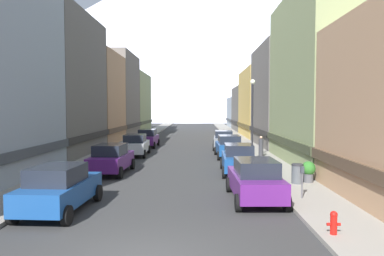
# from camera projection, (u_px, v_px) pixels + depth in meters

# --- Properties ---
(sidewalk_left) EXTENTS (2.50, 100.00, 0.15)m
(sidewalk_left) POSITION_uv_depth(u_px,v_px,m) (135.00, 140.00, 44.34)
(sidewalk_left) COLOR gray
(sidewalk_left) RESTS_ON ground
(sidewalk_right) EXTENTS (2.50, 100.00, 0.15)m
(sidewalk_right) POSITION_uv_depth(u_px,v_px,m) (239.00, 140.00, 44.10)
(sidewalk_right) COLOR gray
(sidewalk_right) RESTS_ON ground
(storefront_left_2) EXTENTS (8.62, 10.95, 11.60)m
(storefront_left_2) POSITION_uv_depth(u_px,v_px,m) (40.00, 87.00, 30.23)
(storefront_left_2) COLOR #66605B
(storefront_left_2) RESTS_ON ground
(storefront_left_3) EXTENTS (9.99, 9.01, 9.97)m
(storefront_left_3) POSITION_uv_depth(u_px,v_px,m) (74.00, 100.00, 40.49)
(storefront_left_3) COLOR tan
(storefront_left_3) RESTS_ON ground
(storefront_left_4) EXTENTS (6.49, 10.53, 11.32)m
(storefront_left_4) POSITION_uv_depth(u_px,v_px,m) (111.00, 97.00, 50.27)
(storefront_left_4) COLOR #66605B
(storefront_left_4) RESTS_ON ground
(storefront_left_5) EXTENTS (6.64, 12.90, 9.76)m
(storefront_left_5) POSITION_uv_depth(u_px,v_px,m) (128.00, 104.00, 62.18)
(storefront_left_5) COLOR #8C9966
(storefront_left_5) RESTS_ON ground
(storefront_right_1) EXTENTS (10.04, 12.29, 11.78)m
(storefront_right_1) POSITION_uv_depth(u_px,v_px,m) (358.00, 82.00, 25.33)
(storefront_right_1) COLOR #8C9966
(storefront_right_1) RESTS_ON ground
(storefront_right_2) EXTENTS (6.48, 11.10, 10.20)m
(storefront_right_2) POSITION_uv_depth(u_px,v_px,m) (289.00, 98.00, 37.50)
(storefront_right_2) COLOR #66605B
(storefront_right_2) RESTS_ON ground
(storefront_right_3) EXTENTS (8.53, 13.28, 9.12)m
(storefront_right_3) POSITION_uv_depth(u_px,v_px,m) (274.00, 105.00, 50.16)
(storefront_right_3) COLOR #D8B259
(storefront_right_3) RESTS_ON ground
(storefront_right_4) EXTENTS (9.95, 12.00, 7.52)m
(storefront_right_4) POSITION_uv_depth(u_px,v_px,m) (263.00, 110.00, 62.88)
(storefront_right_4) COLOR #66605B
(storefront_right_4) RESTS_ON ground
(storefront_right_5) EXTENTS (10.15, 11.61, 6.08)m
(storefront_right_5) POSITION_uv_depth(u_px,v_px,m) (253.00, 113.00, 74.85)
(storefront_right_5) COLOR #99A5B2
(storefront_right_5) RESTS_ON ground
(car_left_0) EXTENTS (2.21, 4.47, 1.78)m
(car_left_0) POSITION_uv_depth(u_px,v_px,m) (59.00, 188.00, 13.82)
(car_left_0) COLOR #19478C
(car_left_0) RESTS_ON ground
(car_left_1) EXTENTS (2.17, 4.45, 1.78)m
(car_left_1) POSITION_uv_depth(u_px,v_px,m) (111.00, 159.00, 21.95)
(car_left_1) COLOR #591E72
(car_left_1) RESTS_ON ground
(car_left_2) EXTENTS (2.16, 4.44, 1.78)m
(car_left_2) POSITION_uv_depth(u_px,v_px,m) (135.00, 145.00, 30.27)
(car_left_2) COLOR silver
(car_left_2) RESTS_ON ground
(car_left_3) EXTENTS (2.13, 4.43, 1.78)m
(car_left_3) POSITION_uv_depth(u_px,v_px,m) (147.00, 138.00, 37.19)
(car_left_3) COLOR #591E72
(car_left_3) RESTS_ON ground
(car_right_0) EXTENTS (2.17, 4.45, 1.78)m
(car_right_0) POSITION_uv_depth(u_px,v_px,m) (255.00, 180.00, 15.42)
(car_right_0) COLOR #591E72
(car_right_0) RESTS_ON ground
(car_right_1) EXTENTS (2.17, 4.45, 1.78)m
(car_right_1) POSITION_uv_depth(u_px,v_px,m) (238.00, 159.00, 21.97)
(car_right_1) COLOR #19478C
(car_right_1) RESTS_ON ground
(car_right_2) EXTENTS (2.16, 4.45, 1.78)m
(car_right_2) POSITION_uv_depth(u_px,v_px,m) (229.00, 146.00, 29.16)
(car_right_2) COLOR #19478C
(car_right_2) RESTS_ON ground
(car_right_3) EXTENTS (2.25, 4.48, 1.78)m
(car_right_3) POSITION_uv_depth(u_px,v_px,m) (224.00, 140.00, 35.22)
(car_right_3) COLOR slate
(car_right_3) RESTS_ON ground
(fire_hydrant_near) EXTENTS (0.40, 0.22, 0.70)m
(fire_hydrant_near) POSITION_uv_depth(u_px,v_px,m) (334.00, 222.00, 10.92)
(fire_hydrant_near) COLOR red
(fire_hydrant_near) RESTS_ON sidewalk_right
(parking_meter_near) EXTENTS (0.14, 0.10, 1.33)m
(parking_meter_near) POSITION_uv_depth(u_px,v_px,m) (302.00, 178.00, 15.33)
(parking_meter_near) COLOR #595960
(parking_meter_near) RESTS_ON sidewalk_right
(trash_bin_right) EXTENTS (0.59, 0.59, 0.98)m
(trash_bin_right) POSITION_uv_depth(u_px,v_px,m) (297.00, 174.00, 18.35)
(trash_bin_right) COLOR #4C5156
(trash_bin_right) RESTS_ON sidewalk_right
(potted_plant_0) EXTENTS (0.71, 0.71, 1.06)m
(potted_plant_0) POSITION_uv_depth(u_px,v_px,m) (308.00, 170.00, 18.67)
(potted_plant_0) COLOR #4C4C51
(potted_plant_0) RESTS_ON sidewalk_right
(pedestrian_0) EXTENTS (0.36, 0.36, 1.61)m
(pedestrian_0) POSITION_uv_depth(u_px,v_px,m) (261.00, 147.00, 28.54)
(pedestrian_0) COLOR #333338
(pedestrian_0) RESTS_ON sidewalk_right
(streetlamp_right) EXTENTS (0.36, 0.36, 5.86)m
(streetlamp_right) POSITION_uv_depth(u_px,v_px,m) (253.00, 107.00, 26.87)
(streetlamp_right) COLOR black
(streetlamp_right) RESTS_ON sidewalk_right
(mountain_backdrop) EXTENTS (348.03, 348.03, 118.03)m
(mountain_backdrop) POSITION_uv_depth(u_px,v_px,m) (196.00, 32.00, 265.75)
(mountain_backdrop) COLOR silver
(mountain_backdrop) RESTS_ON ground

